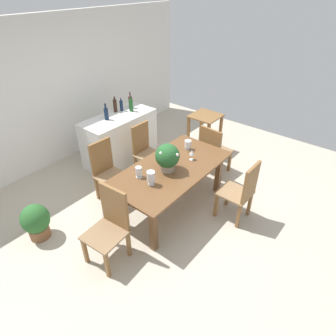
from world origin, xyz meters
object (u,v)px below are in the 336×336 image
chair_near_right (242,190)px  crystal_vase_right (139,172)px  chair_far_right (144,148)px  wine_bottle_green (115,105)px  wine_bottle_tall (131,105)px  flower_centerpiece (167,157)px  potted_plant_floor (36,221)px  chair_head_end (110,222)px  crystal_vase_center_near (188,144)px  wine_bottle_clear (106,114)px  wine_bottle_dark (130,102)px  wine_glass (192,153)px  chair_foot_end (213,149)px  chair_far_left (107,169)px  crystal_vase_left (151,177)px  wine_bottle_amber (121,106)px  dining_table (171,174)px  side_table (205,125)px

chair_near_right → crystal_vase_right: (-0.89, 1.15, 0.30)m
chair_far_right → wine_bottle_green: (0.19, 0.90, 0.52)m
wine_bottle_tall → flower_centerpiece: bearing=-119.5°
potted_plant_floor → flower_centerpiece: bearing=-33.6°
chair_near_right → chair_head_end: bearing=-29.9°
crystal_vase_center_near → crystal_vase_right: crystal_vase_right is taller
wine_bottle_clear → wine_bottle_dark: size_ratio=0.95×
chair_near_right → wine_bottle_green: bearing=-93.3°
chair_head_end → wine_glass: chair_head_end is taller
chair_foot_end → wine_bottle_green: 1.99m
wine_glass → chair_near_right: bearing=-85.8°
wine_bottle_green → potted_plant_floor: size_ratio=0.54×
chair_far_left → chair_far_right: size_ratio=1.01×
chair_far_left → wine_bottle_dark: size_ratio=3.17×
crystal_vase_left → wine_bottle_clear: bearing=66.1°
chair_far_left → wine_bottle_green: (1.05, 0.88, 0.51)m
wine_glass → wine_bottle_amber: (0.37, 1.89, 0.16)m
dining_table → wine_bottle_tall: (0.84, 1.63, 0.40)m
chair_near_right → wine_bottle_tall: bearing=-98.3°
crystal_vase_right → side_table: (2.32, 0.40, -0.27)m
crystal_vase_center_near → wine_bottle_dark: 1.68m
flower_centerpiece → wine_bottle_clear: wine_bottle_clear is taller
crystal_vase_right → wine_bottle_tall: wine_bottle_tall is taller
wine_glass → chair_far_right: bearing=86.4°
wine_bottle_dark → side_table: (0.91, -1.16, -0.47)m
flower_centerpiece → potted_plant_floor: bearing=146.4°
crystal_vase_left → crystal_vase_center_near: bearing=9.1°
potted_plant_floor → chair_far_right: bearing=-2.8°
wine_bottle_tall → potted_plant_floor: wine_bottle_tall is taller
crystal_vase_left → wine_bottle_amber: size_ratio=0.83×
wine_bottle_clear → wine_bottle_amber: bearing=10.9°
crystal_vase_left → wine_glass: (0.85, -0.06, -0.01)m
dining_table → crystal_vase_center_near: crystal_vase_center_near is taller
dining_table → chair_far_right: bearing=65.5°
wine_bottle_green → side_table: bearing=-45.2°
wine_bottle_amber → wine_bottle_clear: bearing=-169.1°
wine_glass → side_table: wine_glass is taller
chair_foot_end → crystal_vase_center_near: bearing=84.0°
chair_near_right → chair_far_left: (-0.85, 1.91, 0.00)m
crystal_vase_center_near → wine_bottle_clear: size_ratio=0.52×
wine_bottle_amber → dining_table: bearing=-112.2°
dining_table → chair_foot_end: chair_foot_end is taller
chair_foot_end → wine_bottle_tall: wine_bottle_tall is taller
dining_table → wine_bottle_dark: size_ratio=6.05×
chair_near_right → flower_centerpiece: 1.17m
wine_glass → wine_bottle_green: bearing=82.4°
chair_far_right → potted_plant_floor: 2.10m
wine_bottle_green → wine_bottle_amber: wine_bottle_green is taller
wine_bottle_tall → wine_bottle_green: bearing=135.9°
chair_foot_end → crystal_vase_left: 1.73m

